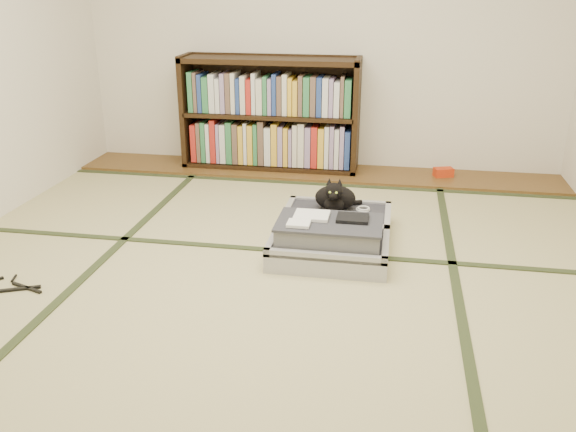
# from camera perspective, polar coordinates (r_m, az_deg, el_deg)

# --- Properties ---
(floor) EXTENTS (4.50, 4.50, 0.00)m
(floor) POSITION_cam_1_polar(r_m,az_deg,el_deg) (3.31, -1.92, -6.16)
(floor) COLOR #CCC288
(floor) RESTS_ON ground
(wood_strip) EXTENTS (4.00, 0.50, 0.02)m
(wood_strip) POSITION_cam_1_polar(r_m,az_deg,el_deg) (5.14, 2.67, 4.14)
(wood_strip) COLOR brown
(wood_strip) RESTS_ON ground
(red_item) EXTENTS (0.17, 0.13, 0.07)m
(red_item) POSITION_cam_1_polar(r_m,az_deg,el_deg) (5.13, 14.34, 3.99)
(red_item) COLOR red
(red_item) RESTS_ON wood_strip
(tatami_borders) EXTENTS (4.00, 4.50, 0.01)m
(tatami_borders) POSITION_cam_1_polar(r_m,az_deg,el_deg) (3.75, -0.37, -2.67)
(tatami_borders) COLOR #2D381E
(tatami_borders) RESTS_ON ground
(bookcase) EXTENTS (1.48, 0.34, 0.95)m
(bookcase) POSITION_cam_1_polar(r_m,az_deg,el_deg) (5.16, -1.69, 9.29)
(bookcase) COLOR black
(bookcase) RESTS_ON wood_strip
(suitcase) EXTENTS (0.68, 0.91, 0.27)m
(suitcase) POSITION_cam_1_polar(r_m,az_deg,el_deg) (3.68, 4.17, -1.66)
(suitcase) COLOR #A1A0A4
(suitcase) RESTS_ON floor
(cat) EXTENTS (0.30, 0.30, 0.24)m
(cat) POSITION_cam_1_polar(r_m,az_deg,el_deg) (3.91, 4.43, 1.73)
(cat) COLOR black
(cat) RESTS_ON suitcase
(cable_coil) EXTENTS (0.09, 0.09, 0.02)m
(cable_coil) POSITION_cam_1_polar(r_m,az_deg,el_deg) (3.96, 7.04, 0.66)
(cable_coil) COLOR white
(cable_coil) RESTS_ON suitcase
(hanger) EXTENTS (0.44, 0.29, 0.01)m
(hanger) POSITION_cam_1_polar(r_m,az_deg,el_deg) (3.56, -25.27, -6.13)
(hanger) COLOR black
(hanger) RESTS_ON floor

